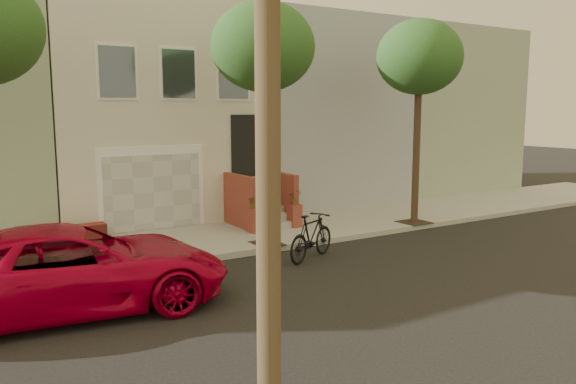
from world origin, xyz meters
TOP-DOWN VIEW (x-y plane):
  - ground at (0.00, 0.00)m, footprint 90.00×90.00m
  - sidewalk at (0.00, 5.35)m, footprint 40.00×3.70m
  - house_row at (0.00, 11.19)m, footprint 33.10×11.70m
  - tree_mid at (1.00, 3.90)m, footprint 2.70×2.57m
  - tree_right at (6.50, 3.90)m, footprint 2.70×2.57m
  - pickup_truck at (-4.31, 1.80)m, footprint 6.07×3.35m
  - motorcycle at (1.50, 2.41)m, footprint 2.00×1.31m

SIDE VIEW (x-z plane):
  - ground at x=0.00m, z-range 0.00..0.00m
  - sidewalk at x=0.00m, z-range 0.00..0.15m
  - motorcycle at x=1.50m, z-range 0.00..1.17m
  - pickup_truck at x=-4.31m, z-range 0.00..1.61m
  - house_row at x=0.00m, z-range 0.14..7.14m
  - tree_mid at x=1.00m, z-range 2.11..8.41m
  - tree_right at x=6.50m, z-range 2.11..8.41m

